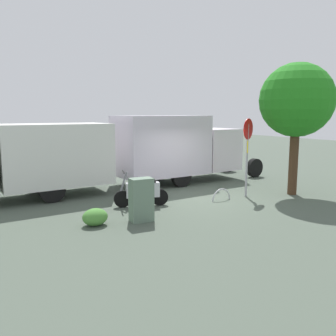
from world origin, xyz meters
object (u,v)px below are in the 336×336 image
object	(u,v)px
box_truck_far	(26,157)
street_tree	(297,101)
box_truck_near	(179,146)
motorcycle	(142,191)
utility_cabinet	(141,200)
stop_sign	(248,145)
bike_rack_hoop	(221,200)

from	to	relation	value
box_truck_far	street_tree	bearing A→B (deg)	152.00
box_truck_near	street_tree	world-z (taller)	street_tree
street_tree	motorcycle	bearing A→B (deg)	-13.30
box_truck_near	motorcycle	xyz separation A→B (m)	(3.36, 2.98, -1.11)
box_truck_near	utility_cabinet	bearing A→B (deg)	-135.07
stop_sign	street_tree	world-z (taller)	street_tree
bike_rack_hoop	utility_cabinet	bearing A→B (deg)	12.24
box_truck_far	motorcycle	xyz separation A→B (m)	(-3.07, 3.02, -1.01)
utility_cabinet	box_truck_near	bearing A→B (deg)	-132.97
motorcycle	stop_sign	bearing A→B (deg)	-171.09
stop_sign	utility_cabinet	size ratio (longest dim) A/B	2.31
street_tree	box_truck_far	bearing A→B (deg)	-26.43
utility_cabinet	box_truck_far	bearing A→B (deg)	-63.02
motorcycle	street_tree	bearing A→B (deg)	-174.17
motorcycle	utility_cabinet	size ratio (longest dim) A/B	1.39
box_truck_far	utility_cabinet	size ratio (longest dim) A/B	5.80
box_truck_near	utility_cabinet	size ratio (longest dim) A/B	5.77
box_truck_near	stop_sign	bearing A→B (deg)	-82.97
street_tree	utility_cabinet	xyz separation A→B (m)	(6.50, 0.12, -2.89)
utility_cabinet	street_tree	bearing A→B (deg)	-178.94
motorcycle	utility_cabinet	bearing A→B (deg)	81.11
box_truck_near	stop_sign	xyz separation A→B (m)	(-0.59, 3.69, 0.29)
motorcycle	street_tree	size ratio (longest dim) A/B	0.35
stop_sign	street_tree	size ratio (longest dim) A/B	0.59
box_truck_near	motorcycle	size ratio (longest dim) A/B	4.14
motorcycle	street_tree	world-z (taller)	street_tree
box_truck_far	bike_rack_hoop	size ratio (longest dim) A/B	8.53
street_tree	stop_sign	bearing A→B (deg)	-19.92
stop_sign	bike_rack_hoop	size ratio (longest dim) A/B	3.39
box_truck_near	utility_cabinet	distance (m)	6.17
box_truck_near	bike_rack_hoop	bearing A→B (deg)	-100.91
box_truck_far	motorcycle	bearing A→B (deg)	133.92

